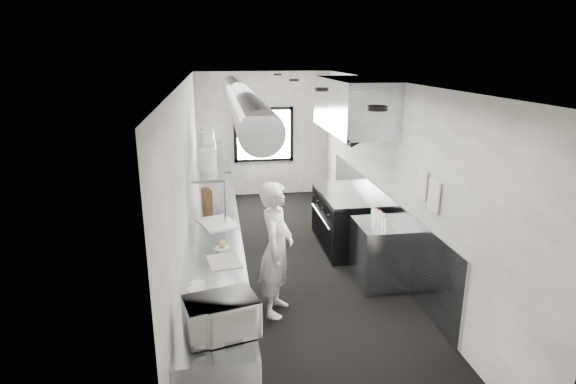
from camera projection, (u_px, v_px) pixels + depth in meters
name	position (u px, v px, depth m)	size (l,w,h in m)	color
floor	(291.00, 267.00, 7.33)	(3.00, 8.00, 0.01)	black
ceiling	(292.00, 82.00, 6.54)	(3.00, 8.00, 0.01)	white
wall_back	(264.00, 135.00, 10.73)	(3.00, 0.02, 2.80)	silver
wall_front	(387.00, 333.00, 3.15)	(3.00, 0.02, 2.80)	silver
wall_left	(188.00, 184.00, 6.72)	(0.02, 8.00, 2.80)	silver
wall_right	(389.00, 176.00, 7.16)	(0.02, 8.00, 2.80)	silver
wall_cladding	(378.00, 222.00, 7.68)	(0.03, 5.50, 1.10)	#969CA3
hvac_duct	(240.00, 98.00, 6.89)	(0.40, 0.40, 6.40)	#96999E
service_window	(264.00, 135.00, 10.69)	(1.36, 0.05, 1.25)	silver
exhaust_hood	(353.00, 105.00, 7.48)	(0.81, 2.20, 0.88)	#969CA3
prep_counter	(216.00, 258.00, 6.56)	(0.70, 6.00, 0.90)	#969CA3
pass_shelf	(210.00, 159.00, 7.67)	(0.45, 3.00, 0.68)	#969CA3
range	(345.00, 220.00, 8.02)	(0.88, 1.60, 0.94)	black
bottle_station	(379.00, 253.00, 6.71)	(0.65, 0.80, 0.90)	#969CA3
far_work_table	(214.00, 186.00, 10.07)	(0.70, 1.20, 0.90)	#969CA3
notice_sheet_a	(422.00, 184.00, 5.96)	(0.02, 0.28, 0.38)	silver
notice_sheet_b	(434.00, 196.00, 5.64)	(0.02, 0.28, 0.38)	silver
line_cook	(276.00, 249.00, 5.83)	(0.63, 0.41, 1.72)	silver
microwave	(221.00, 317.00, 3.96)	(0.55, 0.42, 0.33)	white
deli_tub_a	(195.00, 294.00, 4.56)	(0.15, 0.15, 0.11)	silver
deli_tub_b	(198.00, 287.00, 4.69)	(0.14, 0.14, 0.10)	silver
newspaper	(224.00, 261.00, 5.39)	(0.35, 0.44, 0.01)	beige
small_plate	(222.00, 248.00, 5.75)	(0.18, 0.18, 0.02)	silver
pastry	(222.00, 244.00, 5.73)	(0.10, 0.10, 0.10)	tan
cutting_board	(218.00, 223.00, 6.58)	(0.44, 0.58, 0.02)	silver
knife_block	(207.00, 197.00, 7.35)	(0.11, 0.24, 0.26)	brown
plate_stack_a	(208.00, 160.00, 6.78)	(0.25, 0.25, 0.29)	silver
plate_stack_b	(209.00, 151.00, 7.38)	(0.22, 0.22, 0.28)	silver
plate_stack_c	(207.00, 143.00, 7.88)	(0.25, 0.25, 0.35)	silver
plate_stack_d	(207.00, 138.00, 8.25)	(0.24, 0.24, 0.38)	silver
squeeze_bottle_a	(386.00, 225.00, 6.30)	(0.06, 0.06, 0.17)	silver
squeeze_bottle_b	(383.00, 220.00, 6.44)	(0.06, 0.06, 0.19)	silver
squeeze_bottle_c	(379.00, 217.00, 6.59)	(0.06, 0.06, 0.17)	silver
squeeze_bottle_d	(375.00, 215.00, 6.65)	(0.06, 0.06, 0.18)	silver
squeeze_bottle_e	(373.00, 212.00, 6.82)	(0.06, 0.06, 0.17)	silver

